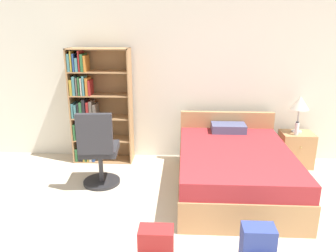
{
  "coord_description": "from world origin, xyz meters",
  "views": [
    {
      "loc": [
        -0.24,
        -1.89,
        2.09
      ],
      "look_at": [
        -0.43,
        1.98,
        0.9
      ],
      "focal_mm": 35.0,
      "sensor_mm": 36.0,
      "label": 1
    }
  ],
  "objects_px": {
    "table_lamp": "(300,104)",
    "backpack_red": "(156,250)",
    "backpack_blue": "(258,249)",
    "office_chair": "(99,151)",
    "bookshelf": "(93,107)",
    "bed": "(234,168)",
    "nightstand": "(296,149)",
    "water_bottle": "(297,129)"
  },
  "relations": [
    {
      "from": "table_lamp",
      "to": "backpack_red",
      "type": "bearing_deg",
      "value": -128.86
    },
    {
      "from": "table_lamp",
      "to": "backpack_blue",
      "type": "bearing_deg",
      "value": -114.01
    },
    {
      "from": "office_chair",
      "to": "backpack_blue",
      "type": "relative_size",
      "value": 2.57
    },
    {
      "from": "backpack_blue",
      "to": "bookshelf",
      "type": "bearing_deg",
      "value": 131.04
    },
    {
      "from": "bed",
      "to": "nightstand",
      "type": "relative_size",
      "value": 3.74
    },
    {
      "from": "bookshelf",
      "to": "table_lamp",
      "type": "xyz_separation_m",
      "value": [
        3.13,
        -0.02,
        0.1
      ]
    },
    {
      "from": "bookshelf",
      "to": "backpack_red",
      "type": "height_order",
      "value": "bookshelf"
    },
    {
      "from": "office_chair",
      "to": "table_lamp",
      "type": "xyz_separation_m",
      "value": [
        2.84,
        0.89,
        0.46
      ]
    },
    {
      "from": "office_chair",
      "to": "water_bottle",
      "type": "bearing_deg",
      "value": 15.11
    },
    {
      "from": "water_bottle",
      "to": "backpack_red",
      "type": "bearing_deg",
      "value": -129.75
    },
    {
      "from": "nightstand",
      "to": "bookshelf",
      "type": "bearing_deg",
      "value": 178.9
    },
    {
      "from": "bookshelf",
      "to": "bed",
      "type": "height_order",
      "value": "bookshelf"
    },
    {
      "from": "bookshelf",
      "to": "nightstand",
      "type": "xyz_separation_m",
      "value": [
        3.14,
        -0.06,
        -0.61
      ]
    },
    {
      "from": "office_chair",
      "to": "backpack_red",
      "type": "xyz_separation_m",
      "value": [
        0.89,
        -1.53,
        -0.32
      ]
    },
    {
      "from": "office_chair",
      "to": "nightstand",
      "type": "bearing_deg",
      "value": 16.62
    },
    {
      "from": "backpack_red",
      "to": "bed",
      "type": "bearing_deg",
      "value": 60.34
    },
    {
      "from": "office_chair",
      "to": "table_lamp",
      "type": "distance_m",
      "value": 3.01
    },
    {
      "from": "nightstand",
      "to": "backpack_red",
      "type": "relative_size",
      "value": 1.31
    },
    {
      "from": "bookshelf",
      "to": "bed",
      "type": "bearing_deg",
      "value": -22.98
    },
    {
      "from": "nightstand",
      "to": "backpack_blue",
      "type": "distance_m",
      "value": 2.56
    },
    {
      "from": "bookshelf",
      "to": "backpack_blue",
      "type": "distance_m",
      "value": 3.23
    },
    {
      "from": "bookshelf",
      "to": "bed",
      "type": "distance_m",
      "value": 2.32
    },
    {
      "from": "table_lamp",
      "to": "backpack_red",
      "type": "distance_m",
      "value": 3.2
    },
    {
      "from": "bookshelf",
      "to": "backpack_blue",
      "type": "relative_size",
      "value": 4.26
    },
    {
      "from": "nightstand",
      "to": "water_bottle",
      "type": "relative_size",
      "value": 2.59
    },
    {
      "from": "office_chair",
      "to": "table_lamp",
      "type": "height_order",
      "value": "table_lamp"
    },
    {
      "from": "office_chair",
      "to": "backpack_blue",
      "type": "bearing_deg",
      "value": -39.56
    },
    {
      "from": "bookshelf",
      "to": "office_chair",
      "type": "distance_m",
      "value": 1.02
    },
    {
      "from": "bed",
      "to": "water_bottle",
      "type": "distance_m",
      "value": 1.29
    },
    {
      "from": "bed",
      "to": "backpack_red",
      "type": "xyz_separation_m",
      "value": [
        -0.89,
        -1.56,
        -0.1
      ]
    },
    {
      "from": "table_lamp",
      "to": "water_bottle",
      "type": "distance_m",
      "value": 0.37
    },
    {
      "from": "backpack_red",
      "to": "backpack_blue",
      "type": "bearing_deg",
      "value": 3.67
    },
    {
      "from": "office_chair",
      "to": "nightstand",
      "type": "distance_m",
      "value": 2.98
    },
    {
      "from": "nightstand",
      "to": "water_bottle",
      "type": "height_order",
      "value": "water_bottle"
    },
    {
      "from": "water_bottle",
      "to": "backpack_red",
      "type": "height_order",
      "value": "water_bottle"
    },
    {
      "from": "office_chair",
      "to": "backpack_blue",
      "type": "distance_m",
      "value": 2.34
    },
    {
      "from": "table_lamp",
      "to": "backpack_blue",
      "type": "xyz_separation_m",
      "value": [
        -1.05,
        -2.36,
        -0.78
      ]
    },
    {
      "from": "bed",
      "to": "water_bottle",
      "type": "bearing_deg",
      "value": 35.53
    },
    {
      "from": "bed",
      "to": "table_lamp",
      "type": "relative_size",
      "value": 3.58
    },
    {
      "from": "bookshelf",
      "to": "table_lamp",
      "type": "relative_size",
      "value": 3.2
    },
    {
      "from": "backpack_red",
      "to": "water_bottle",
      "type": "bearing_deg",
      "value": 50.25
    },
    {
      "from": "nightstand",
      "to": "table_lamp",
      "type": "height_order",
      "value": "table_lamp"
    }
  ]
}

